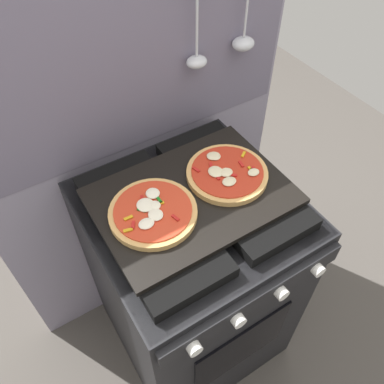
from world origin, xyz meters
The scene contains 6 objects.
ground_plane centered at (0.00, 0.00, 0.00)m, with size 4.00×4.00×0.00m, color #4C4742.
kitchen_backsplash centered at (0.00, 0.33, 0.79)m, with size 1.10×0.09×1.55m.
stove centered at (0.00, 0.00, 0.45)m, with size 0.60×0.64×0.90m.
baking_tray centered at (0.00, 0.00, 0.91)m, with size 0.54×0.38×0.02m, color black.
pizza_left centered at (-0.13, -0.01, 0.93)m, with size 0.24×0.24×0.03m.
pizza_right centered at (0.12, 0.01, 0.93)m, with size 0.24×0.24×0.03m.
Camera 1 is at (-0.39, -0.62, 1.75)m, focal length 36.94 mm.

